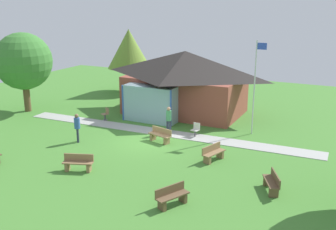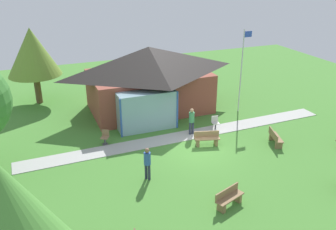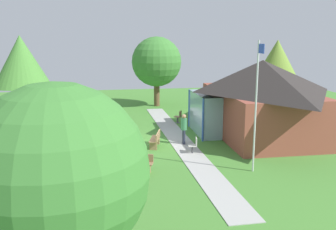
# 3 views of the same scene
# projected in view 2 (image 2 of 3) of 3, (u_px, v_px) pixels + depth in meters

# --- Properties ---
(ground_plane) EXTENTS (44.00, 44.00, 0.00)m
(ground_plane) POSITION_uv_depth(u_px,v_px,m) (198.00, 150.00, 21.04)
(ground_plane) COLOR #478433
(pavilion) EXTENTS (9.25, 6.84, 4.62)m
(pavilion) POSITION_uv_depth(u_px,v_px,m) (149.00, 78.00, 25.72)
(pavilion) COLOR brown
(pavilion) RESTS_ON ground_plane
(footpath) EXTENTS (20.07, 1.81, 0.03)m
(footpath) POSITION_uv_depth(u_px,v_px,m) (184.00, 136.00, 22.69)
(footpath) COLOR #ADADA8
(footpath) RESTS_ON ground_plane
(flagpole) EXTENTS (0.64, 0.08, 5.88)m
(flagpole) POSITION_uv_depth(u_px,v_px,m) (242.00, 68.00, 25.19)
(flagpole) COLOR silver
(flagpole) RESTS_ON ground_plane
(bench_front_center) EXTENTS (1.56, 0.93, 0.84)m
(bench_front_center) POSITION_uv_depth(u_px,v_px,m) (229.00, 198.00, 16.11)
(bench_front_center) COLOR olive
(bench_front_center) RESTS_ON ground_plane
(bench_rear_near_path) EXTENTS (1.56, 0.82, 0.84)m
(bench_rear_near_path) POSITION_uv_depth(u_px,v_px,m) (207.00, 139.00, 21.44)
(bench_rear_near_path) COLOR #9E7A51
(bench_rear_near_path) RESTS_ON ground_plane
(bench_mid_right) EXTENTS (0.88, 1.56, 0.84)m
(bench_mid_right) POSITION_uv_depth(u_px,v_px,m) (275.00, 138.00, 21.56)
(bench_mid_right) COLOR olive
(bench_mid_right) RESTS_ON ground_plane
(patio_chair_lawn_spare) EXTENTS (0.49, 0.49, 0.86)m
(patio_chair_lawn_spare) POSITION_uv_depth(u_px,v_px,m) (215.00, 123.00, 23.50)
(patio_chair_lawn_spare) COLOR beige
(patio_chair_lawn_spare) RESTS_ON ground_plane
(patio_chair_west) EXTENTS (0.60, 0.60, 0.86)m
(patio_chair_west) POSITION_uv_depth(u_px,v_px,m) (105.00, 137.00, 21.59)
(patio_chair_west) COLOR #8C6B4C
(patio_chair_west) RESTS_ON ground_plane
(visitor_on_path) EXTENTS (0.34, 0.34, 1.74)m
(visitor_on_path) POSITION_uv_depth(u_px,v_px,m) (192.00, 119.00, 22.53)
(visitor_on_path) COLOR #2D3347
(visitor_on_path) RESTS_ON ground_plane
(visitor_strolling_lawn) EXTENTS (0.34, 0.34, 1.74)m
(visitor_strolling_lawn) POSITION_uv_depth(u_px,v_px,m) (147.00, 161.00, 17.85)
(visitor_strolling_lawn) COLOR #2D3347
(visitor_strolling_lawn) RESTS_ON ground_plane
(tree_lawn_corner) EXTENTS (4.33, 4.33, 6.06)m
(tree_lawn_corner) POSITION_uv_depth(u_px,v_px,m) (4.00, 226.00, 8.95)
(tree_lawn_corner) COLOR brown
(tree_lawn_corner) RESTS_ON ground_plane
(tree_behind_pavilion_left) EXTENTS (3.88, 3.88, 5.70)m
(tree_behind_pavilion_left) POSITION_uv_depth(u_px,v_px,m) (32.00, 52.00, 26.50)
(tree_behind_pavilion_left) COLOR brown
(tree_behind_pavilion_left) RESTS_ON ground_plane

